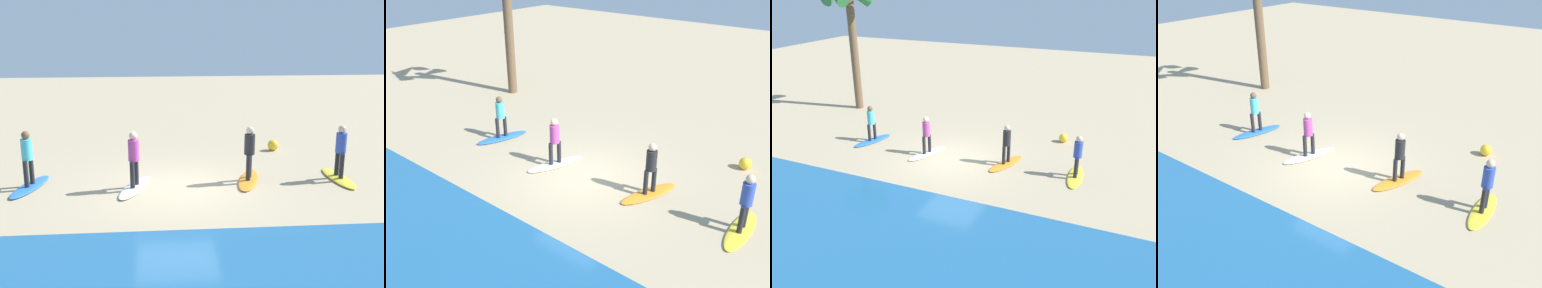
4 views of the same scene
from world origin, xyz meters
TOP-DOWN VIEW (x-y plane):
  - ground_plane at (0.00, 0.00)m, footprint 60.00×60.00m
  - surfboard_yellow at (-5.08, -0.39)m, footprint 0.68×2.13m
  - surfer_yellow at (-5.08, -0.39)m, footprint 0.32×0.46m
  - surfboard_orange at (-2.25, -0.44)m, footprint 1.18×2.17m
  - surfer_orange at (-2.25, -0.44)m, footprint 0.32×0.44m
  - surfboard_white at (1.23, -0.04)m, footprint 1.20×2.17m
  - surfer_white at (1.23, -0.04)m, footprint 0.32×0.44m
  - surfboard_blue at (4.32, -0.36)m, footprint 1.08×2.17m
  - surfer_blue at (4.32, -0.36)m, footprint 0.32×0.45m
  - beach_ball at (-3.90, -3.92)m, footprint 0.42×0.42m

SIDE VIEW (x-z plane):
  - ground_plane at x=0.00m, z-range 0.00..0.00m
  - surfboard_yellow at x=-5.08m, z-range 0.00..0.09m
  - surfboard_orange at x=-2.25m, z-range 0.00..0.09m
  - surfboard_white at x=1.23m, z-range 0.00..0.09m
  - surfboard_blue at x=4.32m, z-range 0.00..0.09m
  - beach_ball at x=-3.90m, z-range 0.00..0.42m
  - surfer_yellow at x=-5.08m, z-range 0.22..1.86m
  - surfer_orange at x=-2.25m, z-range 0.22..1.86m
  - surfer_white at x=1.23m, z-range 0.22..1.86m
  - surfer_blue at x=4.32m, z-range 0.22..1.86m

